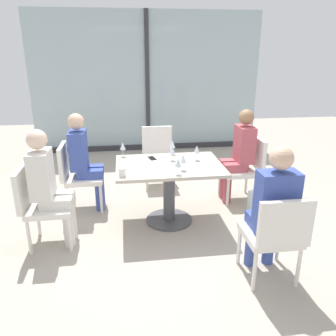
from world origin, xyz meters
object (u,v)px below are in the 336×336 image
at_px(person_front_right, 272,206).
at_px(person_far_left, 84,157).
at_px(person_side_end, 49,183).
at_px(wine_glass_3, 172,144).
at_px(person_far_right, 239,151).
at_px(coffee_cup, 122,172).
at_px(chair_side_end, 40,202).
at_px(wine_glass_0, 172,150).
at_px(wine_glass_2, 197,150).
at_px(wine_glass_4, 178,163).
at_px(cell_phone_on_table, 152,158).
at_px(chair_far_left, 77,173).
at_px(chair_front_right, 275,233).
at_px(wine_glass_1, 183,159).
at_px(wine_glass_5, 123,146).
at_px(chair_near_window, 158,152).
at_px(handbag_0, 261,201).
at_px(dining_table_main, 169,179).
at_px(chair_far_right, 246,165).

xyz_separation_m(person_front_right, person_far_left, (-1.77, 1.64, 0.00)).
height_order(person_side_end, wine_glass_3, person_side_end).
distance_m(person_far_right, coffee_cup, 1.76).
bearing_deg(chair_side_end, person_side_end, 0.00).
bearing_deg(wine_glass_0, wine_glass_2, -5.03).
height_order(wine_glass_4, cell_phone_on_table, wine_glass_4).
distance_m(chair_far_left, chair_side_end, 0.87).
bearing_deg(person_far_right, chair_front_right, -98.56).
height_order(person_far_left, wine_glass_2, person_far_left).
bearing_deg(chair_front_right, coffee_cup, 143.96).
xyz_separation_m(wine_glass_2, wine_glass_3, (-0.26, 0.27, 0.00)).
xyz_separation_m(wine_glass_1, wine_glass_5, (-0.65, 0.59, 0.00)).
bearing_deg(chair_front_right, chair_near_window, 106.68).
xyz_separation_m(person_side_end, coffee_cup, (0.75, 0.01, 0.08)).
xyz_separation_m(wine_glass_4, cell_phone_on_table, (-0.22, 0.59, -0.13)).
bearing_deg(coffee_cup, wine_glass_4, -2.68).
distance_m(wine_glass_4, handbag_0, 1.44).
xyz_separation_m(person_side_end, wine_glass_3, (1.38, 0.71, 0.16)).
relative_size(chair_far_left, wine_glass_1, 4.70).
xyz_separation_m(chair_front_right, wine_glass_2, (-0.40, 1.37, 0.37)).
height_order(dining_table_main, person_far_left, person_far_left).
bearing_deg(cell_phone_on_table, wine_glass_0, -39.98).
xyz_separation_m(person_far_right, handbag_0, (0.19, -0.39, -0.56)).
distance_m(person_far_left, wine_glass_0, 1.14).
height_order(wine_glass_4, coffee_cup, wine_glass_4).
distance_m(dining_table_main, wine_glass_4, 0.47).
height_order(person_far_left, wine_glass_0, person_far_left).
relative_size(chair_near_window, wine_glass_1, 4.70).
bearing_deg(wine_glass_5, chair_side_end, -141.07).
bearing_deg(wine_glass_4, chair_far_left, 144.39).
bearing_deg(person_far_left, wine_glass_4, -38.30).
bearing_deg(chair_near_window, person_side_end, -129.11).
xyz_separation_m(dining_table_main, chair_front_right, (0.75, -1.26, -0.05)).
height_order(chair_far_right, chair_far_left, same).
distance_m(person_front_right, wine_glass_4, 1.08).
bearing_deg(handbag_0, chair_front_right, -124.58).
distance_m(chair_far_left, handbag_0, 2.40).
xyz_separation_m(chair_far_left, wine_glass_4, (1.17, -0.84, 0.37)).
xyz_separation_m(person_side_end, wine_glass_5, (0.76, 0.71, 0.16)).
xyz_separation_m(person_side_end, wine_glass_2, (1.64, 0.44, 0.16)).
xyz_separation_m(wine_glass_1, wine_glass_3, (-0.03, 0.60, 0.00)).
distance_m(person_far_left, coffee_cup, 0.95).
xyz_separation_m(cell_phone_on_table, handbag_0, (1.39, -0.14, -0.59)).
bearing_deg(person_side_end, wine_glass_5, 42.71).
bearing_deg(wine_glass_0, dining_table_main, -111.32).
distance_m(chair_side_end, person_far_left, 0.93).
height_order(wine_glass_1, handbag_0, wine_glass_1).
height_order(wine_glass_2, handbag_0, wine_glass_2).
relative_size(chair_front_right, chair_near_window, 1.00).
xyz_separation_m(dining_table_main, handbag_0, (1.21, 0.10, -0.40)).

